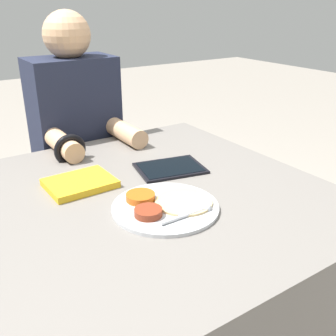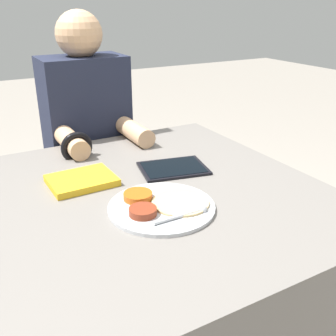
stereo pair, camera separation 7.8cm
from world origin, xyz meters
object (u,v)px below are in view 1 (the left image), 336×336
Objects in this scene: tablet_device at (170,168)px; red_notebook at (80,184)px; person_diner at (80,168)px; thali_tray at (165,206)px.

red_notebook is at bearing 171.58° from tablet_device.
tablet_device is 0.20× the size of person_diner.
tablet_device is at bearing 52.83° from thali_tray.
person_diner is (0.05, 0.72, -0.16)m from thali_tray.
red_notebook is (-0.13, 0.25, -0.00)m from thali_tray.
thali_tray is 0.74m from person_diner.
red_notebook is 0.53m from person_diner.
person_diner is at bearing 86.35° from thali_tray.
thali_tray is at bearing -127.17° from tablet_device.
red_notebook is 0.29m from tablet_device.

